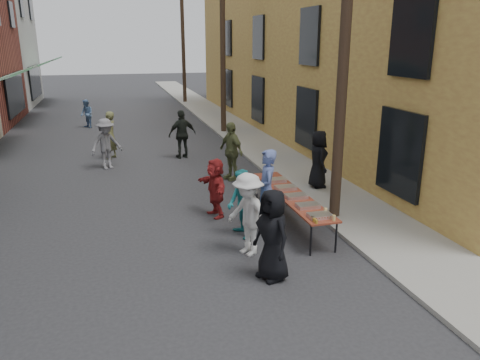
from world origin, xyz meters
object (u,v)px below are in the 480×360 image
guest_front_a (272,235)px  guest_front_c (242,204)px  utility_pole_far (183,39)px  utility_pole_near (345,34)px  serving_table (291,195)px  utility_pole_mid (223,37)px  catering_tray_sausage (320,216)px  server (318,159)px

guest_front_a → guest_front_c: (-0.02, 2.05, -0.09)m
utility_pole_far → guest_front_a: utility_pole_far is taller
guest_front_c → utility_pole_far: bearing=165.6°
utility_pole_near → serving_table: (-1.17, 0.05, -3.79)m
serving_table → utility_pole_far: bearing=87.2°
utility_pole_mid → serving_table: size_ratio=2.25×
utility_pole_near → serving_table: bearing=177.5°
catering_tray_sausage → guest_front_c: (-1.41, 1.13, 0.01)m
serving_table → guest_front_c: bearing=-159.8°
utility_pole_near → guest_front_c: size_ratio=5.66×
server → guest_front_c: bearing=138.3°
utility_pole_near → guest_front_c: utility_pole_near is taller
utility_pole_near → guest_front_a: 5.09m
utility_pole_near → guest_front_a: utility_pole_near is taller
utility_pole_near → guest_front_a: (-2.56, -2.51, -3.61)m
serving_table → server: (1.75, 2.28, 0.25)m
serving_table → catering_tray_sausage: 1.65m
utility_pole_near → utility_pole_mid: size_ratio=1.00×
utility_pole_near → guest_front_c: bearing=-169.7°
serving_table → guest_front_c: guest_front_c is taller
catering_tray_sausage → guest_front_a: (-1.39, -0.91, 0.10)m
utility_pole_far → guest_front_a: bearing=-95.5°
utility_pole_near → guest_front_c: (-2.58, -0.47, -3.70)m
utility_pole_mid → guest_front_a: bearing=-100.0°
serving_table → guest_front_a: 2.92m
guest_front_a → serving_table: bearing=132.8°
catering_tray_sausage → server: server is taller
guest_front_a → guest_front_c: size_ratio=1.11×
utility_pole_mid → guest_front_c: (-2.58, -12.47, -3.70)m
utility_pole_mid → serving_table: (-1.17, -11.95, -3.79)m
utility_pole_far → server: (0.58, -21.67, -3.54)m
guest_front_c → server: size_ratio=0.92×
utility_pole_mid → guest_front_a: (-2.56, -14.51, -3.61)m
catering_tray_sausage → guest_front_c: bearing=141.3°
utility_pole_far → serving_table: 24.28m
serving_table → server: bearing=52.5°
serving_table → catering_tray_sausage: (0.00, -1.65, 0.08)m
utility_pole_far → catering_tray_sausage: size_ratio=18.00×
server → guest_front_a: bearing=153.8°
utility_pole_mid → utility_pole_near: bearing=-90.0°
utility_pole_near → utility_pole_far: (0.00, 24.00, 0.00)m
utility_pole_near → utility_pole_far: size_ratio=1.00×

